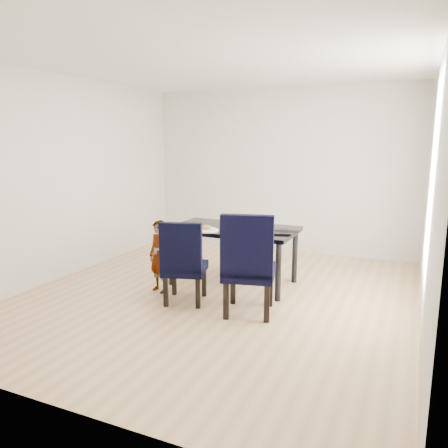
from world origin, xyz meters
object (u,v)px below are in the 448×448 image
at_px(dining_table, 233,256).
at_px(laptop, 284,231).
at_px(chair_left, 185,261).
at_px(child, 159,256).
at_px(chair_right, 249,263).
at_px(plate, 207,230).

bearing_deg(dining_table, laptop, -1.95).
xyz_separation_m(chair_left, laptop, (0.94, 0.80, 0.28)).
bearing_deg(chair_left, laptop, 23.97).
relative_size(dining_table, child, 1.78).
bearing_deg(chair_right, laptop, 66.29).
height_order(dining_table, plate, plate).
relative_size(chair_left, plate, 3.29).
bearing_deg(chair_right, plate, 132.77).
relative_size(chair_left, chair_right, 0.87).
distance_m(dining_table, plate, 0.55).
distance_m(chair_right, plate, 0.93).
relative_size(child, plate, 3.03).
bearing_deg(chair_left, chair_right, -17.24).
relative_size(chair_left, laptop, 2.65).
xyz_separation_m(dining_table, chair_left, (-0.26, -0.82, 0.11)).
distance_m(dining_table, child, 0.97).
xyz_separation_m(dining_table, plate, (-0.22, -0.33, 0.38)).
bearing_deg(laptop, chair_right, 66.80).
height_order(dining_table, chair_left, chair_left).
height_order(chair_right, laptop, chair_right).
xyz_separation_m(child, plate, (0.50, 0.32, 0.31)).
bearing_deg(chair_right, chair_left, 165.52).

